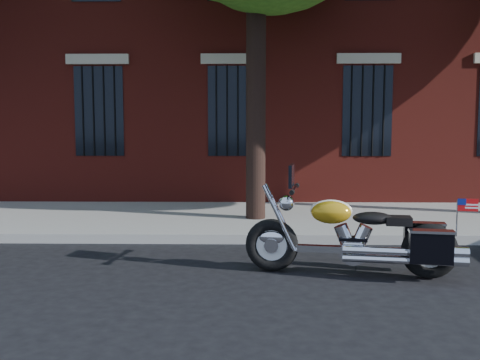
{
  "coord_description": "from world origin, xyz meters",
  "views": [
    {
      "loc": [
        0.4,
        -6.96,
        1.82
      ],
      "look_at": [
        0.25,
        0.8,
        1.07
      ],
      "focal_mm": 40.0,
      "sensor_mm": 36.0,
      "label": 1
    }
  ],
  "objects": [
    {
      "name": "sidewalk",
      "position": [
        0.0,
        3.26,
        0.07
      ],
      "size": [
        40.0,
        3.6,
        0.15
      ],
      "primitive_type": "cube",
      "color": "gray",
      "rests_on": "ground"
    },
    {
      "name": "curb",
      "position": [
        0.0,
        1.38,
        0.07
      ],
      "size": [
        40.0,
        0.16,
        0.15
      ],
      "primitive_type": "cube",
      "color": "gray",
      "rests_on": "ground"
    },
    {
      "name": "ground",
      "position": [
        0.0,
        0.0,
        0.0
      ],
      "size": [
        120.0,
        120.0,
        0.0
      ],
      "primitive_type": "plane",
      "color": "black",
      "rests_on": "ground"
    },
    {
      "name": "motorcycle",
      "position": [
        1.75,
        -0.47,
        0.46
      ],
      "size": [
        2.63,
        1.03,
        1.37
      ],
      "rotation": [
        0.0,
        0.0,
        -0.16
      ],
      "color": "black",
      "rests_on": "ground"
    }
  ]
}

